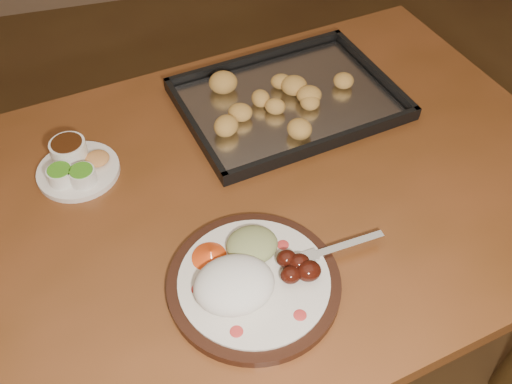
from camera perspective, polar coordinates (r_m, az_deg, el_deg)
name	(u,v)px	position (r m, az deg, el deg)	size (l,w,h in m)	color
ground	(266,302)	(1.85, 1.00, -10.98)	(4.00, 4.00, 0.00)	brown
dining_table	(219,233)	(1.18, -3.76, -4.07)	(1.63, 1.15, 0.75)	brown
dinner_plate	(249,279)	(0.97, -0.68, -8.65)	(0.40, 0.30, 0.07)	black
condiment_saucer	(75,165)	(1.20, -17.63, 2.59)	(0.16, 0.16, 0.06)	white
baking_tray	(288,99)	(1.31, 3.20, 9.28)	(0.53, 0.43, 0.05)	black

